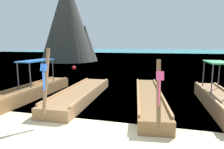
{
  "coord_description": "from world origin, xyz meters",
  "views": [
    {
      "loc": [
        2.08,
        -4.49,
        2.72
      ],
      "look_at": [
        0.0,
        3.73,
        1.39
      ],
      "focal_mm": 30.38,
      "sensor_mm": 36.0,
      "label": 1
    }
  ],
  "objects": [
    {
      "name": "sea_water",
      "position": [
        0.0,
        61.73,
        0.0
      ],
      "size": [
        120.0,
        120.0,
        0.0
      ],
      "primitive_type": "plane",
      "color": "teal",
      "rests_on": "ground"
    },
    {
      "name": "longtail_boat_turquoise_ribbon",
      "position": [
        4.58,
        4.21,
        0.37
      ],
      "size": [
        1.08,
        5.83,
        2.85
      ],
      "color": "olive",
      "rests_on": "ground"
    },
    {
      "name": "longtail_boat_green_ribbon",
      "position": [
        -4.31,
        3.44,
        0.34
      ],
      "size": [
        1.08,
        7.12,
        2.36
      ],
      "color": "brown",
      "rests_on": "ground"
    },
    {
      "name": "longtail_boat_blue_ribbon",
      "position": [
        -1.74,
        4.17,
        0.25
      ],
      "size": [
        1.65,
        6.57,
        2.62
      ],
      "color": "olive",
      "rests_on": "ground"
    },
    {
      "name": "ground",
      "position": [
        0.0,
        0.0,
        0.0
      ],
      "size": [
        120.0,
        120.0,
        0.0
      ],
      "primitive_type": "plane",
      "color": "beige"
    },
    {
      "name": "mooring_buoy_near",
      "position": [
        -7.0,
        14.41,
        0.23
      ],
      "size": [
        0.45,
        0.45,
        0.45
      ],
      "color": "red",
      "rests_on": "sea_water"
    },
    {
      "name": "longtail_boat_pink_ribbon",
      "position": [
        1.65,
        4.31,
        0.25
      ],
      "size": [
        1.94,
        7.32,
        2.31
      ],
      "color": "brown",
      "rests_on": "ground"
    },
    {
      "name": "karst_rock",
      "position": [
        -12.56,
        24.7,
        6.58
      ],
      "size": [
        9.12,
        8.93,
        13.69
      ],
      "color": "#383833",
      "rests_on": "ground"
    }
  ]
}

